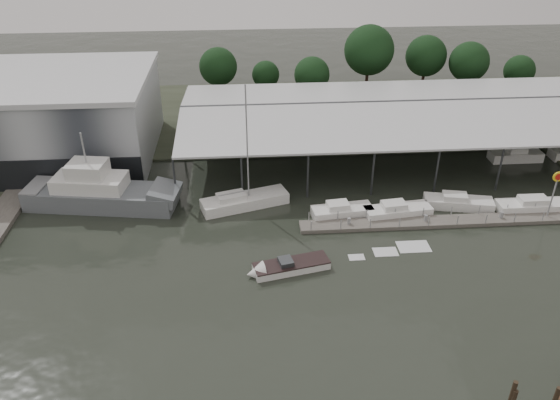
{
  "coord_description": "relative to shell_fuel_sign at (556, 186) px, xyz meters",
  "views": [
    {
      "loc": [
        -4.5,
        -36.4,
        30.29
      ],
      "look_at": [
        -0.92,
        11.72,
        2.5
      ],
      "focal_mm": 35.0,
      "sensor_mm": 36.0,
      "label": 1
    }
  ],
  "objects": [
    {
      "name": "moored_cruiser_1",
      "position": [
        -15.52,
        1.79,
        -3.31
      ],
      "size": [
        7.29,
        3.04,
        1.7
      ],
      "rotation": [
        0.0,
        0.0,
        0.12
      ],
      "color": "white",
      "rests_on": "ground"
    },
    {
      "name": "moored_cruiser_2",
      "position": [
        -8.49,
        3.09,
        -3.31
      ],
      "size": [
        7.57,
        3.67,
        1.7
      ],
      "rotation": [
        0.0,
        0.0,
        -0.21
      ],
      "color": "white",
      "rests_on": "ground"
    },
    {
      "name": "white_sailboat",
      "position": [
        -31.66,
        4.99,
        -3.27
      ],
      "size": [
        9.79,
        5.33,
        13.84
      ],
      "rotation": [
        0.0,
        0.0,
        0.31
      ],
      "color": "white",
      "rests_on": "ground"
    },
    {
      "name": "shell_fuel_sign",
      "position": [
        0.0,
        0.0,
        0.0
      ],
      "size": [
        1.1,
        0.18,
        5.55
      ],
      "color": "#95979A",
      "rests_on": "ground"
    },
    {
      "name": "grey_trawler",
      "position": [
        -46.9,
        6.27,
        -2.35
      ],
      "size": [
        17.11,
        6.88,
        8.84
      ],
      "rotation": [
        0.0,
        0.0,
        -0.16
      ],
      "color": "#5B6064",
      "rests_on": "ground"
    },
    {
      "name": "covered_boat_shed",
      "position": [
        -10.0,
        18.01,
        2.2
      ],
      "size": [
        58.24,
        24.0,
        6.96
      ],
      "color": "#B9BBBD",
      "rests_on": "ground"
    },
    {
      "name": "floating_dock",
      "position": [
        -12.0,
        0.01,
        -3.72
      ],
      "size": [
        28.0,
        2.0,
        1.4
      ],
      "color": "#66625A",
      "rests_on": "ground"
    },
    {
      "name": "moored_cruiser_0",
      "position": [
        -21.38,
        2.18,
        -3.31
      ],
      "size": [
        6.61,
        2.93,
        1.7
      ],
      "rotation": [
        0.0,
        0.0,
        0.12
      ],
      "color": "white",
      "rests_on": "ground"
    },
    {
      "name": "trawler_dock",
      "position": [
        -57.0,
        4.01,
        -3.68
      ],
      "size": [
        3.0,
        18.0,
        0.5
      ],
      "color": "#66625A",
      "rests_on": "ground"
    },
    {
      "name": "storage_warehouse",
      "position": [
        -55.0,
        19.95,
        1.36
      ],
      "size": [
        24.5,
        20.5,
        10.5
      ],
      "color": "#9DA3A7",
      "rests_on": "ground"
    },
    {
      "name": "ground",
      "position": [
        -27.0,
        -9.99,
        -3.93
      ],
      "size": [
        200.0,
        200.0,
        0.0
      ],
      "primitive_type": "plane",
      "color": "#232821",
      "rests_on": "ground"
    },
    {
      "name": "horizon_tree_line",
      "position": [
        -3.91,
        37.71,
        2.35
      ],
      "size": [
        70.06,
        10.96,
        11.8
      ],
      "color": "black",
      "rests_on": "ground"
    },
    {
      "name": "speedboat_underway",
      "position": [
        -28.12,
        -6.86,
        -3.53
      ],
      "size": [
        18.39,
        5.89,
        2.0
      ],
      "rotation": [
        0.0,
        0.0,
        3.36
      ],
      "color": "white",
      "rests_on": "ground"
    },
    {
      "name": "moored_cruiser_3",
      "position": [
        -0.44,
        1.75,
        -3.31
      ],
      "size": [
        8.43,
        2.29,
        1.7
      ],
      "rotation": [
        0.0,
        0.0,
        -0.01
      ],
      "color": "white",
      "rests_on": "ground"
    },
    {
      "name": "land_strip_far",
      "position": [
        -27.0,
        32.01,
        -3.83
      ],
      "size": [
        140.0,
        30.0,
        0.3
      ],
      "color": "#3A4231",
      "rests_on": "ground"
    }
  ]
}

